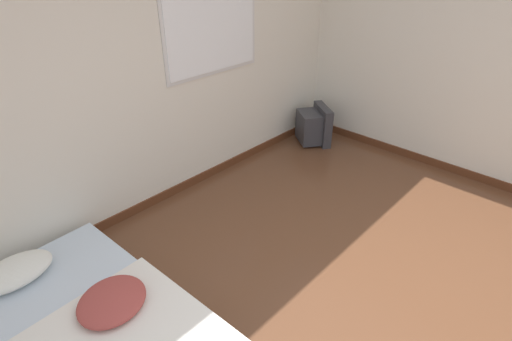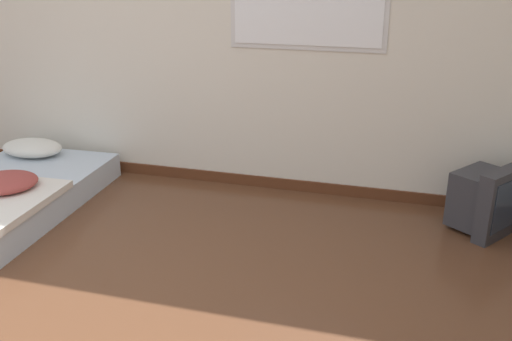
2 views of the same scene
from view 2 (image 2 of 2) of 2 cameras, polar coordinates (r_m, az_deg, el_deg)
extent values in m
cube|color=silver|center=(4.56, -6.22, 14.59)|extent=(7.76, 0.06, 2.60)
cube|color=#562D19|center=(4.83, -5.82, -0.44)|extent=(7.76, 0.02, 0.09)
ellipsoid|color=silver|center=(5.14, -21.47, 2.13)|extent=(0.53, 0.36, 0.14)
ellipsoid|color=#993D38|center=(4.38, -23.83, -1.09)|extent=(0.56, 0.54, 0.11)
cube|color=#333338|center=(4.21, 21.24, -2.53)|extent=(0.42, 0.45, 0.38)
cube|color=#333338|center=(4.13, 23.33, -3.01)|extent=(0.35, 0.43, 0.48)
cube|color=#283342|center=(4.11, 24.02, -3.09)|extent=(0.22, 0.31, 0.34)
camera|label=1|loc=(3.63, -59.17, 19.43)|focal=28.00mm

